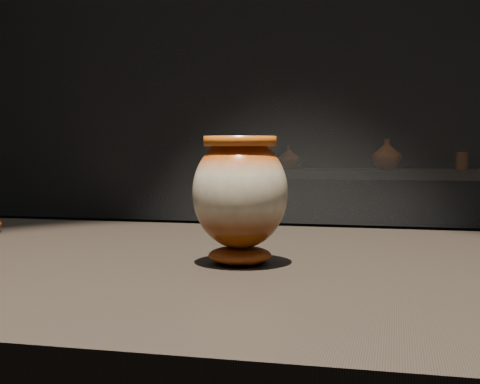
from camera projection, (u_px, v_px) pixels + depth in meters
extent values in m
cube|color=black|center=(370.00, 81.00, 5.70)|extent=(8.00, 3.20, 0.04)
cube|color=black|center=(217.00, 279.00, 0.90)|extent=(2.00, 0.80, 0.05)
ellipsoid|color=#6B2E09|center=(240.00, 255.00, 0.87)|extent=(0.10, 0.10, 0.02)
ellipsoid|color=beige|center=(240.00, 193.00, 0.86)|extent=(0.15, 0.15, 0.14)
cylinder|color=#C54E12|center=(240.00, 141.00, 0.86)|extent=(0.11, 0.11, 0.01)
cube|color=black|center=(364.00, 173.00, 4.28)|extent=(2.00, 0.60, 0.05)
cube|color=black|center=(236.00, 239.00, 4.50)|extent=(0.08, 0.50, 0.85)
imported|color=#8D3D14|center=(289.00, 158.00, 4.38)|extent=(0.19, 0.19, 0.15)
imported|color=#6B2E09|center=(387.00, 154.00, 4.24)|extent=(0.26, 0.26, 0.19)
cylinder|color=#8D3D14|center=(462.00, 161.00, 4.08)|extent=(0.07, 0.07, 0.11)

